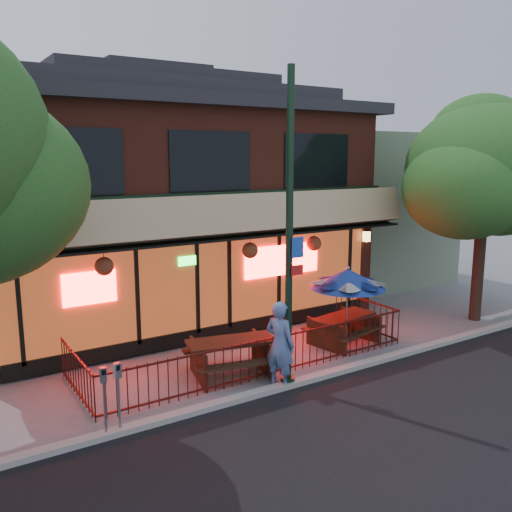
% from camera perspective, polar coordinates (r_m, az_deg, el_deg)
% --- Properties ---
extents(ground, '(80.00, 80.00, 0.00)m').
position_cam_1_polar(ground, '(13.00, 2.29, -12.83)').
color(ground, gray).
rests_on(ground, ground).
extents(curb, '(80.00, 0.25, 0.12)m').
position_cam_1_polar(curb, '(12.61, 3.62, -13.33)').
color(curb, '#999993').
rests_on(curb, ground).
extents(restaurant_building, '(12.96, 9.49, 8.05)m').
position_cam_1_polar(restaurant_building, '(18.26, -10.52, 7.12)').
color(restaurant_building, maroon).
rests_on(restaurant_building, ground).
extents(neighbor_building, '(6.00, 7.00, 6.00)m').
position_cam_1_polar(neighbor_building, '(23.69, 9.69, 5.16)').
color(neighbor_building, slate).
rests_on(neighbor_building, ground).
extents(patio_fence, '(8.44, 2.62, 1.00)m').
position_cam_1_polar(patio_fence, '(13.16, 1.05, -9.58)').
color(patio_fence, '#40110D').
rests_on(patio_fence, ground).
extents(street_light, '(0.43, 0.32, 7.00)m').
position_cam_1_polar(street_light, '(11.78, 3.52, 0.71)').
color(street_light, black).
rests_on(street_light, ground).
extents(street_tree_right, '(4.80, 4.80, 7.02)m').
position_cam_1_polar(street_tree_right, '(18.14, 22.94, 9.09)').
color(street_tree_right, '#311F18').
rests_on(street_tree_right, ground).
extents(picnic_table_left, '(2.35, 1.99, 0.88)m').
position_cam_1_polar(picnic_table_left, '(13.00, -2.62, -10.09)').
color(picnic_table_left, '#311D12').
rests_on(picnic_table_left, ground).
extents(picnic_table_right, '(2.12, 1.75, 0.81)m').
position_cam_1_polar(picnic_table_right, '(15.30, 9.23, -7.19)').
color(picnic_table_right, '#362213').
rests_on(picnic_table_right, ground).
extents(patio_umbrella, '(2.00, 1.99, 2.28)m').
position_cam_1_polar(patio_umbrella, '(14.55, 9.63, -2.36)').
color(patio_umbrella, gray).
rests_on(patio_umbrella, ground).
extents(pedestrian, '(0.71, 0.85, 1.99)m').
position_cam_1_polar(pedestrian, '(12.27, 2.53, -9.29)').
color(pedestrian, '#506AA1').
rests_on(pedestrian, ground).
extents(parking_meter_near, '(0.15, 0.13, 1.40)m').
position_cam_1_polar(parking_meter_near, '(10.62, -14.31, -13.13)').
color(parking_meter_near, gray).
rests_on(parking_meter_near, ground).
extents(parking_meter_far, '(0.14, 0.12, 1.38)m').
position_cam_1_polar(parking_meter_far, '(10.56, -15.71, -13.46)').
color(parking_meter_far, gray).
rests_on(parking_meter_far, ground).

